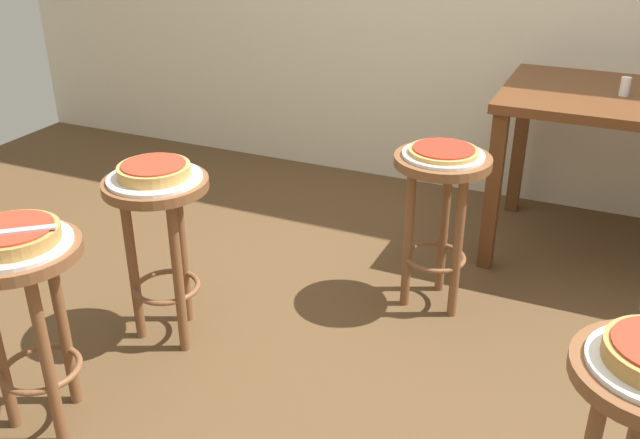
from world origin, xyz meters
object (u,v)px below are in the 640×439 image
Objects in this scene: stool_leftside at (160,224)px; pizza_rear at (444,151)px; stool_foreground at (26,297)px; pizza_server_knife at (13,231)px; serving_plate_foreground at (14,244)px; stool_rear at (440,198)px; pizza_leftside at (154,170)px; serving_plate_rear at (443,155)px; dining_table at (634,121)px; serving_plate_leftside at (155,178)px; pizza_foreground at (12,235)px; condiment_shaker at (625,87)px.

pizza_rear reaches higher than stool_leftside.
pizza_server_knife is (0.03, -0.02, 0.23)m from stool_foreground.
serving_plate_foreground reaches higher than stool_rear.
pizza_server_knife is (-0.04, -0.57, 0.03)m from pizza_leftside.
stool_foreground is 2.44× the size of pizza_rear.
serving_plate_rear reaches higher than stool_foreground.
serving_plate_foreground is at bearing -128.90° from dining_table.
serving_plate_foreground is 0.99× the size of serving_plate_leftside.
serving_plate_rear is 0.28× the size of dining_table.
pizza_rear is (0.89, 1.16, 0.02)m from serving_plate_foreground.
serving_plate_leftside is at bearing 82.98° from stool_foreground.
dining_table is at bearing 51.10° from stool_foreground.
stool_foreground is 1.47m from stool_rear.
pizza_rear reaches higher than serving_plate_leftside.
pizza_foreground is 0.80× the size of serving_plate_leftside.
serving_plate_foreground is 0.55m from serving_plate_leftside.
stool_leftside is (0.07, 0.55, -0.20)m from pizza_foreground.
pizza_leftside is at bearing 46.91° from pizza_server_knife.
pizza_leftside reaches higher than stool_leftside.
pizza_foreground is 0.59m from stool_leftside.
stool_foreground is 0.55m from stool_leftside.
serving_plate_rear is (0.89, 1.16, 0.17)m from stool_foreground.
stool_leftside is at bearing -136.90° from condiment_shaker.
pizza_server_knife is at bearing -93.78° from stool_leftside.
stool_foreground is 0.20m from pizza_foreground.
stool_rear is at bearing 52.46° from pizza_foreground.
serving_plate_leftside is at bearing -143.38° from pizza_rear.
pizza_foreground is at bearing -97.02° from stool_leftside.
dining_table reaches higher than stool_rear.
stool_leftside is 1.00× the size of stool_rear.
pizza_rear is at bearing 52.46° from pizza_foreground.
pizza_foreground is 0.04m from pizza_server_knife.
stool_rear is (0.89, 1.16, -0.20)m from pizza_foreground.
serving_plate_leftside is at bearing -137.47° from dining_table.
serving_plate_leftside is 1.06× the size of serving_plate_rear.
stool_leftside is 1.97m from dining_table.
condiment_shaker is at bearing 43.10° from stool_leftside.
pizza_server_knife is (0.03, -0.02, 0.03)m from pizza_foreground.
condiment_shaker is (0.56, 0.68, 0.13)m from pizza_rear.
pizza_leftside is 1.03m from pizza_rear.
pizza_server_knife is at bearing -33.69° from serving_plate_foreground.
dining_table is 2.41m from pizza_server_knife.
serving_plate_rear is 0.94m from dining_table.
stool_leftside is at bearing 46.91° from pizza_server_knife.
pizza_foreground is at bearing -97.02° from serving_plate_leftside.
stool_leftside is 2.08× the size of serving_plate_rear.
dining_table is at bearing 51.10° from serving_plate_foreground.
stool_rear is (0.89, 1.16, 0.00)m from stool_foreground.
condiment_shaker is at bearing -154.50° from dining_table.
pizza_foreground and pizza_leftside have the same top height.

